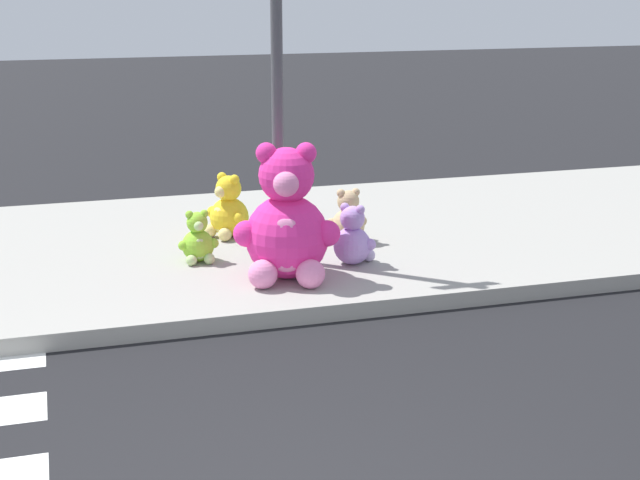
# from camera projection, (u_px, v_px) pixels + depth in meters

# --- Properties ---
(sidewalk) EXTENTS (28.00, 4.40, 0.15)m
(sidewalk) POSITION_uv_depth(u_px,v_px,m) (166.00, 252.00, 9.49)
(sidewalk) COLOR #9E9B93
(sidewalk) RESTS_ON ground_plane
(sign_pole) EXTENTS (0.56, 0.11, 3.20)m
(sign_pole) POSITION_uv_depth(u_px,v_px,m) (277.00, 84.00, 8.54)
(sign_pole) COLOR #4C4C51
(sign_pole) RESTS_ON sidewalk
(plush_pink_large) EXTENTS (0.94, 0.88, 1.25)m
(plush_pink_large) POSITION_uv_depth(u_px,v_px,m) (287.00, 225.00, 8.31)
(plush_pink_large) COLOR #F22D93
(plush_pink_large) RESTS_ON sidewalk
(plush_lime) EXTENTS (0.39, 0.34, 0.51)m
(plush_lime) POSITION_uv_depth(u_px,v_px,m) (198.00, 241.00, 8.88)
(plush_lime) COLOR #8CD133
(plush_lime) RESTS_ON sidewalk
(plush_tan) EXTENTS (0.44, 0.38, 0.57)m
(plush_tan) POSITION_uv_depth(u_px,v_px,m) (348.00, 220.00, 9.56)
(plush_tan) COLOR tan
(plush_tan) RESTS_ON sidewalk
(plush_lavender) EXTENTS (0.42, 0.42, 0.59)m
(plush_lavender) POSITION_uv_depth(u_px,v_px,m) (353.00, 240.00, 8.82)
(plush_lavender) COLOR #B28CD8
(plush_lavender) RESTS_ON sidewalk
(plush_yellow) EXTENTS (0.49, 0.47, 0.67)m
(plush_yellow) POSITION_uv_depth(u_px,v_px,m) (228.00, 211.00, 9.73)
(plush_yellow) COLOR yellow
(plush_yellow) RESTS_ON sidewalk
(plush_teal) EXTENTS (0.34, 0.36, 0.48)m
(plush_teal) POSITION_uv_depth(u_px,v_px,m) (279.00, 216.00, 9.89)
(plush_teal) COLOR teal
(plush_teal) RESTS_ON sidewalk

